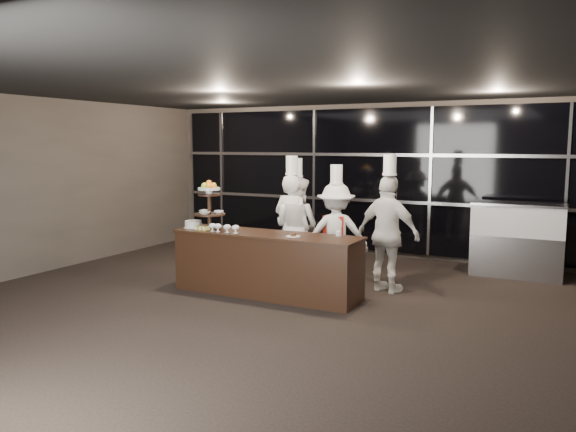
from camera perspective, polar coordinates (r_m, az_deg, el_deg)
The scene contains 14 objects.
room at distance 6.78m, azimuth -5.50°, elevation 1.29°, with size 10.00×10.00×10.00m.
window_wall at distance 11.24m, azimuth 8.31°, elevation 3.65°, with size 8.60×0.10×2.80m.
buffet_counter at distance 8.25m, azimuth -2.20°, elevation -4.87°, with size 2.84×0.74×0.92m.
display_stand at distance 8.65m, azimuth -8.00°, elevation 1.48°, with size 0.48×0.48×0.74m.
compotes at distance 8.29m, azimuth -6.60°, elevation -1.10°, with size 0.52×0.11×0.12m.
layer_cake at distance 8.81m, azimuth -9.60°, elevation -0.83°, with size 0.30×0.30×0.11m.
pastry_squares at distance 8.58m, azimuth -8.70°, elevation -1.22°, with size 0.20×0.13×0.05m.
small_plate at distance 7.85m, azimuth 0.54°, elevation -2.01°, with size 0.20×0.20×0.05m.
chef_cup at distance 7.94m, azimuth 5.17°, elevation -1.79°, with size 0.08×0.08×0.07m, color white.
display_case at distance 10.11m, azimuth 22.30°, elevation -1.88°, with size 1.47×0.64×1.24m.
chef_a at distance 9.16m, azimuth 0.38°, elevation -0.96°, with size 0.66×0.46×2.02m.
chef_b at distance 9.27m, azimuth 0.86°, elevation -1.08°, with size 0.93×0.78×1.98m.
chef_c at distance 8.91m, azimuth 4.88°, elevation -1.75°, with size 1.18×0.98×1.89m.
chef_d at distance 8.45m, azimuth 10.15°, elevation -1.72°, with size 1.11×0.70×2.06m.
Camera 1 is at (3.66, -5.66, 2.21)m, focal length 35.00 mm.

